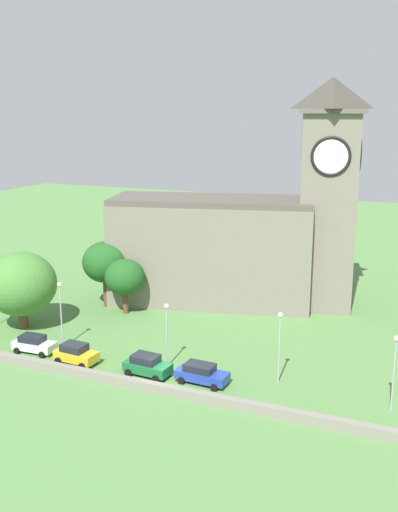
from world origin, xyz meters
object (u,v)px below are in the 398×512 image
object	(u,v)px
streetlamp_west_mid	(60,304)
tree_riverside_east	(21,284)
car_white	(34,344)
streetlamp_east_end	(395,360)
car_blue	(201,373)
streetlamp_central	(167,324)
car_green	(147,365)
streetlamp_east_mid	(280,335)
church	(242,236)
car_yellow	(76,354)
tree_churchyard	(125,277)
tree_by_tower	(105,262)

from	to	relation	value
streetlamp_west_mid	tree_riverside_east	size ratio (longest dim) A/B	0.81
car_white	streetlamp_east_end	world-z (taller)	streetlamp_east_end
car_blue	streetlamp_central	world-z (taller)	streetlamp_central
car_green	streetlamp_east_mid	world-z (taller)	streetlamp_east_mid
church	streetlamp_east_mid	bearing A→B (deg)	-62.35
car_yellow	tree_riverside_east	world-z (taller)	tree_riverside_east
car_green	car_blue	xyz separation A→B (m)	(5.01, 0.49, -0.08)
car_blue	streetlamp_central	distance (m)	5.62
car_blue	streetlamp_east_mid	bearing A→B (deg)	24.60
car_yellow	streetlamp_west_mid	bearing A→B (deg)	141.92
car_white	tree_churchyard	world-z (taller)	tree_churchyard
church	car_blue	distance (m)	24.03
car_white	tree_by_tower	xyz separation A→B (m)	(-1.02, 14.94, 4.53)
car_yellow	tree_churchyard	bearing A→B (deg)	101.55
streetlamp_east_end	car_green	bearing A→B (deg)	-174.99
streetlamp_east_end	tree_churchyard	bearing A→B (deg)	158.58
car_green	tree_churchyard	xyz separation A→B (m)	(-10.18, 13.86, 3.34)
car_green	streetlamp_central	world-z (taller)	streetlamp_central
streetlamp_east_mid	streetlamp_east_end	xyz separation A→B (m)	(9.51, -1.45, -0.06)
car_white	tree_churchyard	bearing A→B (deg)	80.17
church	tree_churchyard	world-z (taller)	church
streetlamp_west_mid	streetlamp_east_mid	bearing A→B (deg)	2.45
church	tree_churchyard	bearing A→B (deg)	-140.29
church	streetlamp_central	size ratio (longest dim) A/B	4.96
car_green	streetlamp_east_mid	distance (m)	12.00
car_blue	streetlamp_central	bearing A→B (deg)	156.20
church	car_green	size ratio (longest dim) A/B	7.00
car_green	tree_churchyard	world-z (taller)	tree_churchyard
car_green	tree_riverside_east	size ratio (longest dim) A/B	0.51
car_blue	streetlamp_west_mid	world-z (taller)	streetlamp_west_mid
car_yellow	car_green	bearing A→B (deg)	2.68
car_blue	streetlamp_east_end	size ratio (longest dim) A/B	0.74
tree_by_tower	tree_riverside_east	bearing A→B (deg)	-113.89
car_green	car_yellow	bearing A→B (deg)	-177.32
streetlamp_east_end	streetlamp_central	bearing A→B (deg)	178.44
car_white	streetlamp_central	bearing A→B (deg)	8.77
church	car_green	world-z (taller)	church
streetlamp_west_mid	tree_riverside_east	distance (m)	7.86
church	tree_riverside_east	world-z (taller)	church
church	streetlamp_east_end	bearing A→B (deg)	-46.84
tree_by_tower	tree_churchyard	size ratio (longest dim) A/B	1.23
tree_riverside_east	streetlamp_east_end	bearing A→B (deg)	-5.27
streetlamp_west_mid	tree_riverside_east	bearing A→B (deg)	157.30
car_green	streetlamp_west_mid	bearing A→B (deg)	167.72
streetlamp_east_end	tree_churchyard	xyz separation A→B (m)	(-30.74, 12.06, 0.05)
car_green	tree_churchyard	distance (m)	17.52
car_green	tree_churchyard	size ratio (longest dim) A/B	0.67
streetlamp_west_mid	car_yellow	bearing A→B (deg)	-38.08
car_white	tree_churchyard	size ratio (longest dim) A/B	0.66
streetlamp_central	tree_by_tower	bearing A→B (deg)	138.14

